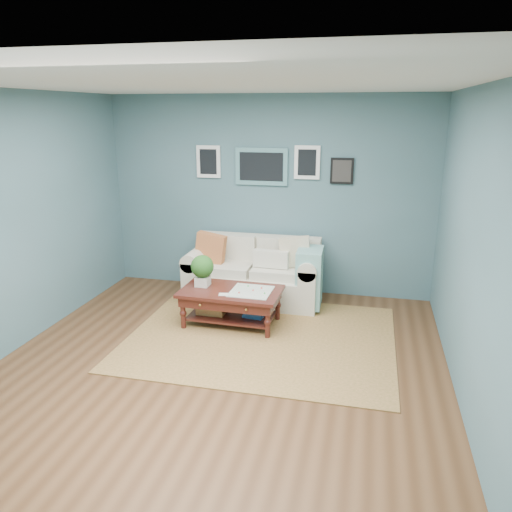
% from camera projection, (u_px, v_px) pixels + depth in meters
% --- Properties ---
extents(room_shell, '(5.00, 5.02, 2.70)m').
position_uv_depth(room_shell, '(214.00, 237.00, 4.58)').
color(room_shell, brown).
rests_on(room_shell, ground).
extents(area_rug, '(2.95, 2.36, 0.01)m').
position_uv_depth(area_rug, '(261.00, 337.00, 5.67)').
color(area_rug, brown).
rests_on(area_rug, ground).
extents(loveseat, '(1.81, 0.82, 0.93)m').
position_uv_depth(loveseat, '(260.00, 273.00, 6.69)').
color(loveseat, beige).
rests_on(loveseat, ground).
extents(coffee_table, '(1.20, 0.72, 0.82)m').
position_uv_depth(coffee_table, '(226.00, 295.00, 5.94)').
color(coffee_table, '#381A10').
rests_on(coffee_table, ground).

